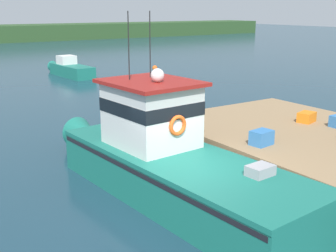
{
  "coord_description": "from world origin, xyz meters",
  "views": [
    {
      "loc": [
        -5.92,
        -8.05,
        4.86
      ],
      "look_at": [
        1.2,
        2.58,
        1.4
      ],
      "focal_mm": 46.58,
      "sensor_mm": 36.0,
      "label": 1
    }
  ],
  "objects_px": {
    "mooring_buoy_spare_mooring": "(155,68)",
    "mooring_buoy_channel_marker": "(160,90)",
    "moored_boat_far_right": "(69,69)",
    "crate_single_far": "(307,117)",
    "main_fishing_boat": "(166,157)",
    "crate_single_by_cleat": "(262,138)"
  },
  "relations": [
    {
      "from": "crate_single_far",
      "to": "moored_boat_far_right",
      "type": "bearing_deg",
      "value": 89.33
    },
    {
      "from": "mooring_buoy_channel_marker",
      "to": "main_fishing_boat",
      "type": "bearing_deg",
      "value": -122.09
    },
    {
      "from": "crate_single_far",
      "to": "crate_single_by_cleat",
      "type": "relative_size",
      "value": 1.0
    },
    {
      "from": "main_fishing_boat",
      "to": "mooring_buoy_spare_mooring",
      "type": "xyz_separation_m",
      "value": [
        12.65,
        20.68,
        -0.8
      ]
    },
    {
      "from": "mooring_buoy_spare_mooring",
      "to": "mooring_buoy_channel_marker",
      "type": "distance_m",
      "value": 10.0
    },
    {
      "from": "main_fishing_boat",
      "to": "crate_single_by_cleat",
      "type": "relative_size",
      "value": 16.52
    },
    {
      "from": "main_fishing_boat",
      "to": "mooring_buoy_channel_marker",
      "type": "bearing_deg",
      "value": 57.91
    },
    {
      "from": "crate_single_by_cleat",
      "to": "moored_boat_far_right",
      "type": "distance_m",
      "value": 23.1
    },
    {
      "from": "crate_single_far",
      "to": "moored_boat_far_right",
      "type": "xyz_separation_m",
      "value": [
        0.26,
        21.87,
        -0.86
      ]
    },
    {
      "from": "mooring_buoy_spare_mooring",
      "to": "moored_boat_far_right",
      "type": "bearing_deg",
      "value": 170.74
    },
    {
      "from": "crate_single_far",
      "to": "main_fishing_boat",
      "type": "bearing_deg",
      "value": 179.17
    },
    {
      "from": "moored_boat_far_right",
      "to": "crate_single_by_cleat",
      "type": "bearing_deg",
      "value": -98.34
    },
    {
      "from": "mooring_buoy_channel_marker",
      "to": "crate_single_far",
      "type": "bearing_deg",
      "value": -99.28
    },
    {
      "from": "main_fishing_boat",
      "to": "mooring_buoy_channel_marker",
      "type": "distance_m",
      "value": 14.27
    },
    {
      "from": "main_fishing_boat",
      "to": "moored_boat_far_right",
      "type": "height_order",
      "value": "main_fishing_boat"
    },
    {
      "from": "crate_single_by_cleat",
      "to": "moored_boat_far_right",
      "type": "xyz_separation_m",
      "value": [
        3.35,
        22.84,
        -0.9
      ]
    },
    {
      "from": "moored_boat_far_right",
      "to": "mooring_buoy_channel_marker",
      "type": "bearing_deg",
      "value": -79.91
    },
    {
      "from": "crate_single_far",
      "to": "mooring_buoy_channel_marker",
      "type": "height_order",
      "value": "crate_single_far"
    },
    {
      "from": "crate_single_by_cleat",
      "to": "mooring_buoy_spare_mooring",
      "type": "xyz_separation_m",
      "value": [
        10.16,
        21.73,
        -1.2
      ]
    },
    {
      "from": "main_fishing_boat",
      "to": "mooring_buoy_spare_mooring",
      "type": "bearing_deg",
      "value": 58.55
    },
    {
      "from": "crate_single_far",
      "to": "mooring_buoy_spare_mooring",
      "type": "height_order",
      "value": "crate_single_far"
    },
    {
      "from": "crate_single_by_cleat",
      "to": "moored_boat_far_right",
      "type": "height_order",
      "value": "crate_single_by_cleat"
    }
  ]
}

